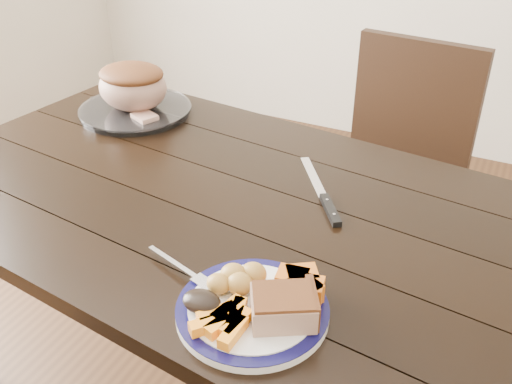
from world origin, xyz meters
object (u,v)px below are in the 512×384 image
at_px(fork, 185,270).
at_px(carving_knife, 326,201).
at_px(chair_far, 396,167).
at_px(dining_table, 230,231).
at_px(pork_slice, 283,308).
at_px(roast_joint, 133,87).
at_px(serving_platter, 136,111).
at_px(dinner_plate, 252,311).

height_order(fork, carving_knife, fork).
bearing_deg(chair_far, fork, 86.75).
height_order(dining_table, pork_slice, pork_slice).
distance_m(pork_slice, roast_joint, 0.99).
bearing_deg(fork, serving_platter, 149.78).
height_order(dinner_plate, fork, fork).
xyz_separation_m(chair_far, roast_joint, (-0.72, -0.44, 0.31)).
bearing_deg(dining_table, serving_platter, 148.29).
bearing_deg(carving_knife, dining_table, -103.94).
height_order(pork_slice, fork, pork_slice).
distance_m(dinner_plate, pork_slice, 0.07).
bearing_deg(dining_table, roast_joint, 148.29).
bearing_deg(chair_far, pork_slice, 98.79).
bearing_deg(carving_knife, chair_far, 142.96).
relative_size(dining_table, pork_slice, 15.93).
bearing_deg(roast_joint, dining_table, -31.71).
xyz_separation_m(dinner_plate, serving_platter, (-0.71, 0.62, 0.00)).
xyz_separation_m(dining_table, dinner_plate, (0.22, -0.32, 0.10)).
relative_size(fork, roast_joint, 0.83).
relative_size(pork_slice, fork, 0.61).
height_order(dining_table, serving_platter, serving_platter).
bearing_deg(chair_far, dinner_plate, 95.54).
relative_size(dinner_plate, pork_slice, 2.54).
xyz_separation_m(dinner_plate, carving_knife, (-0.01, 0.40, -0.00)).
relative_size(serving_platter, roast_joint, 1.57).
bearing_deg(dinner_plate, pork_slice, -4.76).
xyz_separation_m(chair_far, serving_platter, (-0.72, -0.44, 0.23)).
relative_size(dining_table, fork, 9.69).
height_order(dinner_plate, serving_platter, serving_platter).
bearing_deg(pork_slice, dining_table, 130.84).
relative_size(roast_joint, carving_knife, 0.77).
relative_size(chair_far, carving_knife, 3.39).
xyz_separation_m(serving_platter, fork, (0.55, -0.59, 0.01)).
bearing_deg(fork, dining_table, 118.80).
height_order(chair_far, pork_slice, chair_far).
distance_m(dinner_plate, roast_joint, 0.94).
height_order(dining_table, chair_far, chair_far).
xyz_separation_m(dining_table, carving_knife, (0.21, 0.08, 0.10)).
height_order(chair_far, fork, chair_far).
height_order(serving_platter, fork, fork).
relative_size(dining_table, roast_joint, 8.05).
bearing_deg(dinner_plate, chair_far, 89.16).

